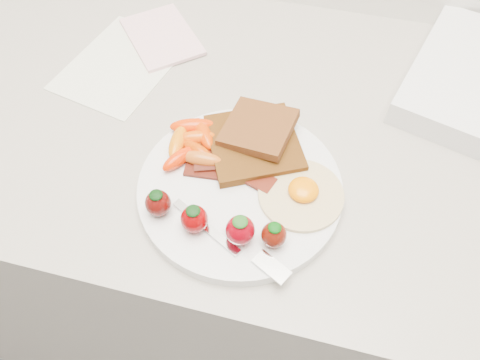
# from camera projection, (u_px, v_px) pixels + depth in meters

# --- Properties ---
(counter) EXTENTS (2.00, 0.60, 0.90)m
(counter) POSITION_uv_depth(u_px,v_px,m) (264.00, 256.00, 1.07)
(counter) COLOR gray
(counter) RESTS_ON ground
(plate) EXTENTS (0.27, 0.27, 0.02)m
(plate) POSITION_uv_depth(u_px,v_px,m) (240.00, 188.00, 0.62)
(plate) COLOR white
(plate) RESTS_ON counter
(toast_lower) EXTENTS (0.16, 0.16, 0.01)m
(toast_lower) POSITION_uv_depth(u_px,v_px,m) (254.00, 143.00, 0.64)
(toast_lower) COLOR #421904
(toast_lower) RESTS_ON plate
(toast_upper) EXTENTS (0.10, 0.10, 0.02)m
(toast_upper) POSITION_uv_depth(u_px,v_px,m) (258.00, 128.00, 0.64)
(toast_upper) COLOR #45190B
(toast_upper) RESTS_ON toast_lower
(fried_egg) EXTENTS (0.11, 0.11, 0.02)m
(fried_egg) POSITION_uv_depth(u_px,v_px,m) (302.00, 193.00, 0.60)
(fried_egg) COLOR silver
(fried_egg) RESTS_ON plate
(bacon_strips) EXTENTS (0.13, 0.07, 0.01)m
(bacon_strips) POSITION_uv_depth(u_px,v_px,m) (232.00, 167.00, 0.62)
(bacon_strips) COLOR black
(bacon_strips) RESTS_ON plate
(baby_carrots) EXTENTS (0.09, 0.11, 0.02)m
(baby_carrots) POSITION_uv_depth(u_px,v_px,m) (193.00, 143.00, 0.64)
(baby_carrots) COLOR #E34F05
(baby_carrots) RESTS_ON plate
(strawberries) EXTENTS (0.18, 0.05, 0.04)m
(strawberries) POSITION_uv_depth(u_px,v_px,m) (215.00, 221.00, 0.56)
(strawberries) COLOR #4A0806
(strawberries) RESTS_ON plate
(fork) EXTENTS (0.16, 0.08, 0.00)m
(fork) POSITION_uv_depth(u_px,v_px,m) (235.00, 244.00, 0.56)
(fork) COLOR silver
(fork) RESTS_ON plate
(paper_sheet) EXTENTS (0.20, 0.24, 0.00)m
(paper_sheet) POSITION_uv_depth(u_px,v_px,m) (122.00, 64.00, 0.77)
(paper_sheet) COLOR silver
(paper_sheet) RESTS_ON counter
(notepad) EXTENTS (0.18, 0.18, 0.01)m
(notepad) POSITION_uv_depth(u_px,v_px,m) (162.00, 36.00, 0.81)
(notepad) COLOR beige
(notepad) RESTS_ON paper_sheet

